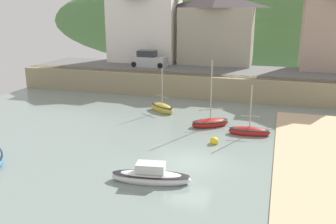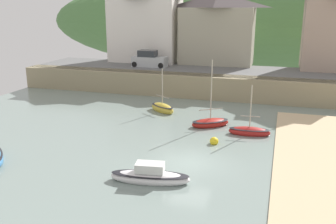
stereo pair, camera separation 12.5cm
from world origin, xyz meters
The scene contains 11 objects.
quay_seawall centered at (0.00, 17.50, 1.36)m, with size 48.00×9.40×2.40m.
hillside_backdrop centered at (-2.74, 55.20, 6.48)m, with size 80.00×44.00×18.52m.
waterfront_building_left centered at (-12.28, 25.20, 7.25)m, with size 8.96×5.55×9.57m.
waterfront_building_centre centered at (-2.95, 25.20, 6.76)m, with size 9.15×4.48×8.57m.
waterfront_building_right centered at (10.10, 25.20, 7.37)m, with size 6.50×6.25×9.79m.
motorboat_with_cabin centered at (-1.47, -3.47, 0.32)m, with size 4.62×1.91×1.29m.
sailboat_nearest_shore centered at (-5.23, 10.42, 0.32)m, with size 3.05×2.58×4.22m.
fishing_boat_green centered at (-0.16, 7.42, 0.28)m, with size 3.37×2.93×5.56m.
sailboat_tall_mast centered at (3.07, 6.19, 0.26)m, with size 3.19×1.30×4.00m.
parked_car_near_slipway centered at (-10.19, 20.70, 3.20)m, with size 4.11×1.82×1.95m.
mooring_buoy centered at (0.87, 3.46, 0.19)m, with size 0.62×0.62×0.62m.
Camera 1 is at (4.94, -21.35, 9.43)m, focal length 40.02 mm.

